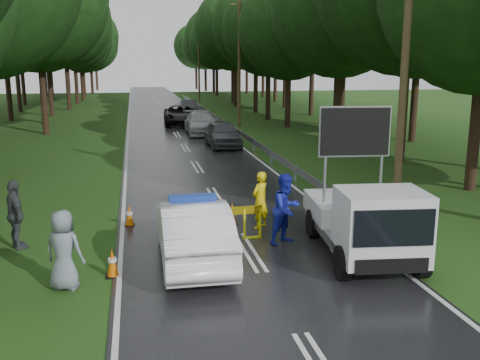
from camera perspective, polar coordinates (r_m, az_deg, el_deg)
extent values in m
plane|color=#204012|center=(14.34, 0.99, -7.69)|extent=(160.00, 160.00, 0.00)
cube|color=black|center=(43.53, -7.36, 5.83)|extent=(7.00, 140.00, 0.02)
cylinder|color=gray|center=(15.39, 14.65, -5.30)|extent=(0.12, 0.12, 0.70)
cube|color=gray|center=(43.87, -2.52, 6.68)|extent=(0.05, 60.00, 0.30)
cylinder|color=#483A21|center=(17.16, 17.20, 12.12)|extent=(0.24, 0.24, 10.00)
cylinder|color=#483A21|center=(41.94, -0.08, 12.52)|extent=(0.24, 0.24, 10.00)
cube|color=#483A21|center=(42.16, -0.09, 18.23)|extent=(1.40, 0.08, 0.08)
cylinder|color=#483A21|center=(67.64, -4.41, 12.44)|extent=(0.24, 0.24, 10.00)
cube|color=#483A21|center=(67.78, -4.47, 16.00)|extent=(1.40, 0.08, 0.08)
imported|color=white|center=(13.53, -5.02, -5.48)|extent=(1.67, 4.74, 1.56)
cube|color=#1938A5|center=(13.30, -5.09, -1.96)|extent=(1.17, 0.33, 0.16)
cube|color=gray|center=(14.66, 12.37, -5.31)|extent=(2.38, 4.29, 0.24)
cube|color=silver|center=(15.45, 11.37, -2.84)|extent=(2.29, 2.55, 0.54)
cube|color=silver|center=(12.87, 14.82, -4.75)|extent=(2.11, 1.76, 1.66)
cube|color=black|center=(12.10, 16.15, -4.96)|extent=(1.80, 0.23, 0.83)
cube|color=black|center=(14.66, 12.16, 5.08)|extent=(1.86, 0.31, 1.27)
cylinder|color=black|center=(12.68, 10.93, -8.69)|extent=(0.36, 0.84, 0.82)
cylinder|color=black|center=(13.30, 18.72, -8.13)|extent=(0.36, 0.84, 0.82)
cylinder|color=black|center=(15.54, 7.79, -4.60)|extent=(0.36, 0.84, 0.82)
cylinder|color=black|center=(16.05, 14.29, -4.33)|extent=(0.36, 0.84, 0.82)
cube|color=#E5E70C|center=(14.84, -6.41, -5.20)|extent=(0.06, 0.06, 0.91)
cube|color=#E5E70C|center=(14.90, -4.66, -5.08)|extent=(0.06, 0.06, 0.91)
cube|color=#E5E70C|center=(15.16, 0.48, -4.73)|extent=(0.06, 0.06, 0.91)
cube|color=#E5E70C|center=(15.28, 2.15, -4.61)|extent=(0.06, 0.06, 0.91)
cube|color=#F2CC00|center=(14.90, -2.08, -3.40)|extent=(2.38, 0.15, 0.23)
imported|color=yellow|center=(16.10, 2.16, -2.16)|extent=(0.76, 0.72, 1.75)
imported|color=#1A22A9|center=(14.77, 4.96, -3.10)|extent=(1.21, 1.13, 1.98)
imported|color=#3E4145|center=(15.53, -22.82, -3.42)|extent=(0.92, 1.20, 1.90)
imported|color=slate|center=(12.45, -18.29, -7.11)|extent=(1.04, 0.87, 1.81)
imported|color=#46494E|center=(32.06, -1.87, 4.96)|extent=(1.85, 4.53, 1.54)
imported|color=#ACAFB4|center=(37.89, -4.13, 6.07)|extent=(2.15, 5.23, 1.52)
imported|color=black|center=(43.73, -6.36, 6.89)|extent=(2.72, 5.65, 1.55)
imported|color=#383B3F|center=(54.58, -5.43, 7.86)|extent=(1.54, 3.93, 1.27)
cube|color=black|center=(13.13, -13.39, -9.91)|extent=(0.33, 0.33, 0.03)
cone|color=#E06507|center=(13.01, -13.46, -8.53)|extent=(0.27, 0.27, 0.67)
cube|color=black|center=(15.73, -2.42, -5.80)|extent=(0.31, 0.31, 0.03)
cone|color=#E06507|center=(15.64, -2.43, -4.68)|extent=(0.25, 0.25, 0.63)
cube|color=black|center=(16.66, -0.83, -4.74)|extent=(0.34, 0.34, 0.03)
cone|color=#E06507|center=(16.56, -0.84, -3.58)|extent=(0.28, 0.28, 0.69)
cube|color=black|center=(16.89, -11.67, -4.76)|extent=(0.31, 0.31, 0.03)
cone|color=#E06507|center=(16.80, -11.72, -3.69)|extent=(0.26, 0.26, 0.65)
cube|color=black|center=(17.10, 9.14, -4.44)|extent=(0.37, 0.37, 0.03)
cone|color=#E06507|center=(17.00, 9.19, -3.18)|extent=(0.31, 0.31, 0.77)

